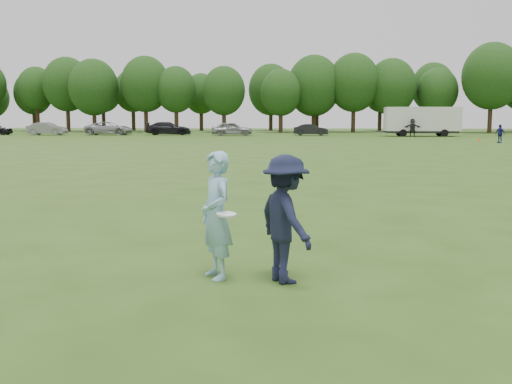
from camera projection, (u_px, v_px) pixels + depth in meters
The scene contains 14 objects.
ground at pixel (216, 275), 8.53m from camera, with size 200.00×200.00×0.00m, color #2F4A14.
thrower at pixel (216, 215), 8.28m from camera, with size 0.65×0.43×1.78m, color #8DBFDA.
defender at pixel (286, 219), 8.08m from camera, with size 1.13×0.65×1.74m, color #171B34.
player_far_b at pixel (500, 134), 49.82m from camera, with size 0.90×0.38×1.54m, color navy.
player_far_d at pixel (413, 128), 63.89m from camera, with size 1.82×0.58×1.96m, color #242424.
car_b at pixel (47, 129), 69.67m from camera, with size 1.57×4.51×1.49m, color slate.
car_c at pixel (109, 128), 70.11m from camera, with size 2.54×5.50×1.53m, color #9D9CA0.
car_d at pixel (168, 128), 70.26m from camera, with size 2.14×5.27×1.53m, color black.
car_e at pixel (232, 129), 67.65m from camera, with size 1.86×4.63×1.58m, color gray.
car_f at pixel (311, 130), 68.34m from camera, with size 1.38×3.97×1.31m, color black.
field_cone at pixel (479, 139), 54.35m from camera, with size 0.28×0.28×0.30m, color #E4460C.
disc_in_play at pixel (226, 214), 7.98m from camera, with size 0.32×0.32×0.06m.
cargo_trailer at pixel (422, 120), 65.53m from camera, with size 9.00×2.75×3.20m.
treeline at pixel (314, 87), 83.59m from camera, with size 130.35×18.39×11.74m.
Camera 1 is at (1.20, -8.25, 2.26)m, focal length 42.00 mm.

